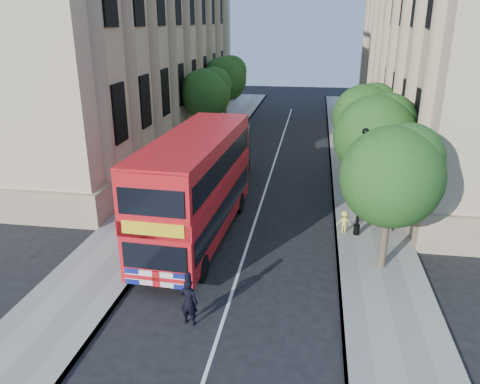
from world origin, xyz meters
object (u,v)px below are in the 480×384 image
at_px(box_van, 231,157).
at_px(woman_pedestrian, 386,217).
at_px(lamp_post, 361,187).
at_px(double_decker_bus, 197,184).
at_px(police_constable, 189,302).

xyz_separation_m(box_van, woman_pedestrian, (8.81, -7.08, -0.61)).
relative_size(lamp_post, woman_pedestrian, 3.25).
distance_m(box_van, woman_pedestrian, 11.31).
xyz_separation_m(lamp_post, double_decker_bus, (-7.43, -1.34, 0.19)).
relative_size(double_decker_bus, box_van, 1.90).
distance_m(double_decker_bus, box_van, 8.97).
distance_m(lamp_post, woman_pedestrian, 2.16).
distance_m(lamp_post, police_constable, 10.12).
xyz_separation_m(lamp_post, box_van, (-7.44, 7.55, -0.98)).
xyz_separation_m(lamp_post, woman_pedestrian, (1.37, 0.48, -1.60)).
height_order(box_van, woman_pedestrian, box_van).
bearing_deg(double_decker_bus, woman_pedestrian, 14.35).
bearing_deg(woman_pedestrian, box_van, -81.05).
bearing_deg(double_decker_bus, lamp_post, 12.91).
bearing_deg(box_van, woman_pedestrian, -44.15).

